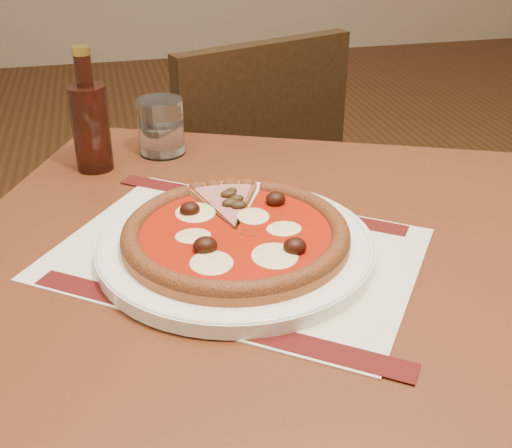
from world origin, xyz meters
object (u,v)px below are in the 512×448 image
at_px(water_glass, 161,127).
at_px(bottle, 90,123).
at_px(chair_far, 240,193).
at_px(table, 260,317).
at_px(plate, 236,247).
at_px(pizza, 236,233).

xyz_separation_m(water_glass, bottle, (-0.11, -0.04, 0.03)).
relative_size(chair_far, water_glass, 9.32).
bearing_deg(table, plate, 176.06).
relative_size(chair_far, bottle, 4.48).
bearing_deg(bottle, chair_far, 49.16).
bearing_deg(bottle, table, -58.62).
relative_size(pizza, bottle, 1.44).
distance_m(plate, pizza, 0.02).
relative_size(table, chair_far, 1.20).
bearing_deg(chair_far, plate, 57.52).
bearing_deg(pizza, bottle, 117.44).
distance_m(table, plate, 0.12).
bearing_deg(chair_far, pizza, 57.52).
distance_m(chair_far, water_glass, 0.48).
bearing_deg(bottle, pizza, -62.56).
distance_m(plate, bottle, 0.36).
bearing_deg(plate, chair_far, 77.55).
distance_m(table, chair_far, 0.71).
xyz_separation_m(chair_far, pizza, (-0.15, -0.68, 0.28)).
height_order(pizza, bottle, bottle).
bearing_deg(plate, pizza, -87.52).
height_order(water_glass, bottle, bottle).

